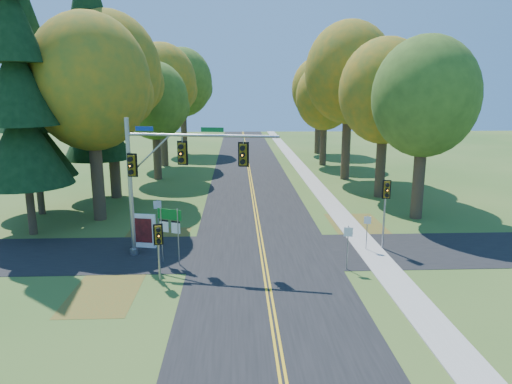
{
  "coord_description": "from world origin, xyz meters",
  "views": [
    {
      "loc": [
        -1.41,
        -22.57,
        9.01
      ],
      "look_at": [
        -0.3,
        3.44,
        3.2
      ],
      "focal_mm": 32.0,
      "sensor_mm": 36.0,
      "label": 1
    }
  ],
  "objects_px": {
    "east_signal_pole": "(386,197)",
    "info_kiosk": "(144,231)",
    "traffic_mast": "(165,170)",
    "route_sign_cluster": "(170,224)"
  },
  "relations": [
    {
      "from": "traffic_mast",
      "to": "route_sign_cluster",
      "type": "bearing_deg",
      "value": -63.19
    },
    {
      "from": "east_signal_pole",
      "to": "info_kiosk",
      "type": "bearing_deg",
      "value": -174.95
    },
    {
      "from": "traffic_mast",
      "to": "east_signal_pole",
      "type": "bearing_deg",
      "value": 15.19
    },
    {
      "from": "traffic_mast",
      "to": "east_signal_pole",
      "type": "distance_m",
      "value": 12.35
    },
    {
      "from": "east_signal_pole",
      "to": "traffic_mast",
      "type": "bearing_deg",
      "value": -167.96
    },
    {
      "from": "route_sign_cluster",
      "to": "info_kiosk",
      "type": "height_order",
      "value": "route_sign_cluster"
    },
    {
      "from": "route_sign_cluster",
      "to": "info_kiosk",
      "type": "distance_m",
      "value": 3.44
    },
    {
      "from": "east_signal_pole",
      "to": "route_sign_cluster",
      "type": "xyz_separation_m",
      "value": [
        -11.95,
        -1.61,
        -0.97
      ]
    },
    {
      "from": "traffic_mast",
      "to": "info_kiosk",
      "type": "height_order",
      "value": "traffic_mast"
    },
    {
      "from": "traffic_mast",
      "to": "info_kiosk",
      "type": "bearing_deg",
      "value": 148.4
    }
  ]
}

